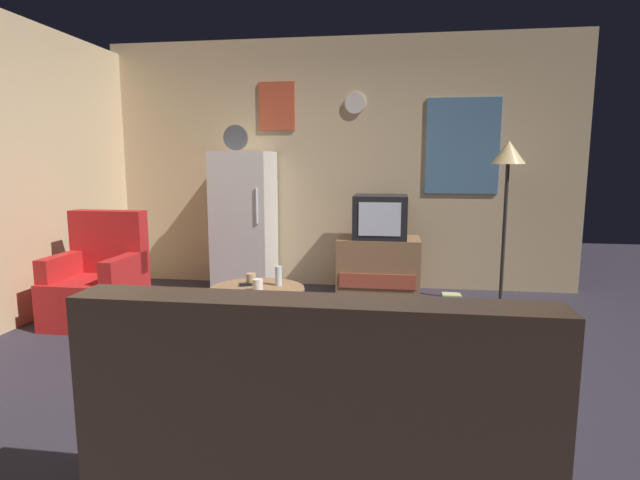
% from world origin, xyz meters
% --- Properties ---
extents(ground_plane, '(12.00, 12.00, 0.00)m').
position_xyz_m(ground_plane, '(0.00, 0.00, 0.00)').
color(ground_plane, '#2D2833').
extents(wall_with_art, '(5.20, 0.12, 2.71)m').
position_xyz_m(wall_with_art, '(0.01, 2.45, 1.36)').
color(wall_with_art, '#D1B284').
rests_on(wall_with_art, ground_plane).
extents(fridge, '(0.60, 0.62, 1.77)m').
position_xyz_m(fridge, '(-0.97, 2.07, 0.75)').
color(fridge, silver).
rests_on(fridge, ground_plane).
extents(tv_stand, '(0.84, 0.53, 0.62)m').
position_xyz_m(tv_stand, '(0.49, 2.01, 0.31)').
color(tv_stand, '#8E6642').
rests_on(tv_stand, ground_plane).
extents(crt_tv, '(0.54, 0.51, 0.44)m').
position_xyz_m(crt_tv, '(0.50, 2.00, 0.84)').
color(crt_tv, black).
rests_on(crt_tv, tv_stand).
extents(standing_lamp, '(0.32, 0.32, 1.59)m').
position_xyz_m(standing_lamp, '(1.69, 1.87, 1.36)').
color(standing_lamp, '#332D28').
rests_on(standing_lamp, ground_plane).
extents(coffee_table, '(0.72, 0.72, 0.45)m').
position_xyz_m(coffee_table, '(-0.38, 0.42, 0.22)').
color(coffee_table, '#8E6642').
rests_on(coffee_table, ground_plane).
extents(wine_glass, '(0.05, 0.05, 0.15)m').
position_xyz_m(wine_glass, '(-0.24, 0.53, 0.52)').
color(wine_glass, silver).
rests_on(wine_glass, coffee_table).
extents(mug_ceramic_white, '(0.08, 0.08, 0.09)m').
position_xyz_m(mug_ceramic_white, '(-0.35, 0.33, 0.49)').
color(mug_ceramic_white, silver).
rests_on(mug_ceramic_white, coffee_table).
extents(mug_ceramic_tan, '(0.08, 0.08, 0.09)m').
position_xyz_m(mug_ceramic_tan, '(-0.45, 0.51, 0.49)').
color(mug_ceramic_tan, tan).
rests_on(mug_ceramic_tan, coffee_table).
extents(remote_control, '(0.16, 0.10, 0.02)m').
position_xyz_m(remote_control, '(-0.46, 0.49, 0.46)').
color(remote_control, black).
rests_on(remote_control, coffee_table).
extents(armchair, '(0.68, 0.68, 0.96)m').
position_xyz_m(armchair, '(-1.91, 0.80, 0.34)').
color(armchair, red).
rests_on(armchair, ground_plane).
extents(couch, '(1.70, 0.80, 0.92)m').
position_xyz_m(couch, '(0.36, -1.29, 0.31)').
color(couch, '#38281E').
rests_on(couch, ground_plane).
extents(book_stack, '(0.22, 0.14, 0.06)m').
position_xyz_m(book_stack, '(1.23, 1.94, 0.03)').
color(book_stack, '#966191').
rests_on(book_stack, ground_plane).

